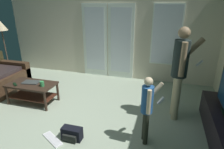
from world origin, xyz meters
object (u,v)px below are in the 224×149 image
at_px(tv_stand, 223,128).
at_px(backpack, 72,134).
at_px(person_child, 147,105).
at_px(tv_remote_black, 15,84).
at_px(coffee_table, 32,89).
at_px(person_adult, 180,66).
at_px(floor_lamp, 1,29).
at_px(loose_keyboard, 53,139).
at_px(cup_near_edge, 42,84).
at_px(laptop_closed, 31,82).

relative_size(tv_stand, backpack, 5.38).
height_order(person_child, tv_remote_black, person_child).
distance_m(coffee_table, person_adult, 3.04).
xyz_separation_m(floor_lamp, loose_keyboard, (2.64, -1.99, -1.38)).
xyz_separation_m(backpack, tv_remote_black, (-1.65, 0.71, 0.35)).
height_order(person_adult, cup_near_edge, person_adult).
bearing_deg(tv_stand, floor_lamp, 166.86).
bearing_deg(tv_stand, person_adult, 146.42).
height_order(coffee_table, backpack, coffee_table).
bearing_deg(tv_remote_black, cup_near_edge, 46.52).
height_order(person_child, cup_near_edge, person_child).
distance_m(tv_stand, person_adult, 1.17).
distance_m(person_child, laptop_closed, 2.62).
bearing_deg(backpack, tv_remote_black, 156.65).
xyz_separation_m(floor_lamp, laptop_closed, (1.53, -0.98, -0.93)).
bearing_deg(tv_stand, backpack, -163.65).
relative_size(tv_stand, person_child, 1.60).
bearing_deg(laptop_closed, tv_remote_black, -151.72).
relative_size(floor_lamp, laptop_closed, 4.63).
height_order(backpack, loose_keyboard, backpack).
bearing_deg(coffee_table, backpack, -32.25).
distance_m(person_child, loose_keyboard, 1.61).
height_order(coffee_table, laptop_closed, laptop_closed).
relative_size(coffee_table, floor_lamp, 0.62).
xyz_separation_m(floor_lamp, backpack, (2.93, -1.89, -1.28)).
distance_m(coffee_table, person_child, 2.58).
distance_m(person_adult, person_child, 1.04).
height_order(tv_stand, person_adult, person_adult).
bearing_deg(cup_near_edge, backpack, -37.44).
distance_m(tv_stand, backpack, 2.39).
relative_size(tv_stand, laptop_closed, 5.01).
distance_m(person_adult, tv_remote_black, 3.31).
bearing_deg(person_child, tv_stand, 18.56).
bearing_deg(tv_remote_black, floor_lamp, 174.27).
distance_m(floor_lamp, tv_remote_black, 1.97).
bearing_deg(tv_stand, coffee_table, 176.99).
distance_m(cup_near_edge, tv_remote_black, 0.60).
height_order(floor_lamp, cup_near_edge, floor_lamp).
bearing_deg(tv_remote_black, person_child, 28.03).
bearing_deg(person_child, backpack, -165.99).
relative_size(person_adult, tv_remote_black, 9.95).
xyz_separation_m(tv_stand, person_child, (-1.16, -0.39, 0.43)).
bearing_deg(laptop_closed, person_child, -23.68).
height_order(loose_keyboard, cup_near_edge, cup_near_edge).
relative_size(floor_lamp, backpack, 4.97).
bearing_deg(floor_lamp, cup_near_edge, -29.92).
height_order(tv_stand, loose_keyboard, tv_stand).
bearing_deg(backpack, cup_near_edge, 142.56).
bearing_deg(loose_keyboard, laptop_closed, 137.75).
bearing_deg(floor_lamp, tv_stand, -13.14).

